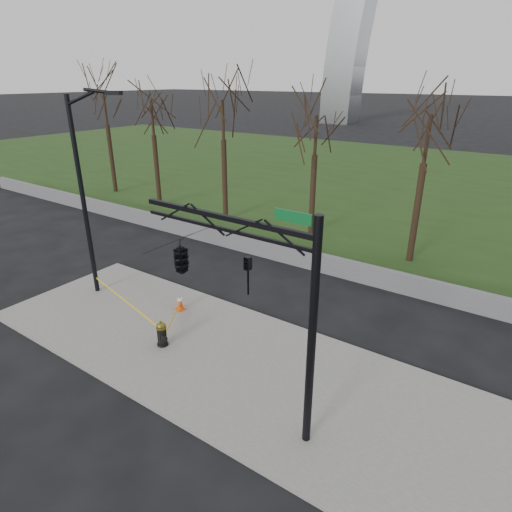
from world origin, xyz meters
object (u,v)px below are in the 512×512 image
Objects in this scene: street_light at (86,185)px; traffic_cone at (180,302)px; fire_hydrant at (162,334)px; traffic_signal_mast at (202,263)px.

traffic_cone is at bearing -4.64° from street_light.
fire_hydrant is 0.16× the size of traffic_signal_mast.
traffic_cone is 6.19m from traffic_signal_mast.
fire_hydrant is 0.11× the size of street_light.
traffic_cone is 0.11× the size of traffic_signal_mast.
traffic_signal_mast is (3.97, -2.94, 3.73)m from traffic_cone.
street_light is (-5.08, 1.35, 4.16)m from fire_hydrant.
fire_hydrant is at bearing 164.04° from traffic_signal_mast.
traffic_cone is at bearing 144.78° from fire_hydrant.
fire_hydrant reaches higher than traffic_cone.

